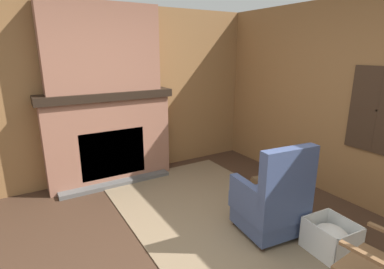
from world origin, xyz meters
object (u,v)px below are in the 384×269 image
laundry_basket (331,237)px  oil_lamp_vase (79,85)px  firewood_stack (269,187)px  storage_case (114,87)px  armchair (272,203)px

laundry_basket → oil_lamp_vase: (-2.82, -1.67, 1.30)m
firewood_stack → laundry_basket: bearing=-17.6°
firewood_stack → storage_case: bearing=-135.9°
storage_case → firewood_stack: bearing=44.1°
armchair → oil_lamp_vase: 2.90m
firewood_stack → laundry_basket: 1.26m
laundry_basket → armchair: bearing=-151.5°
oil_lamp_vase → armchair: bearing=31.1°
laundry_basket → storage_case: storage_case is taller
laundry_basket → storage_case: bearing=-157.2°
firewood_stack → laundry_basket: laundry_basket is taller
laundry_basket → storage_case: (-2.82, -1.19, 1.24)m
storage_case → oil_lamp_vase: bearing=-90.0°
oil_lamp_vase → storage_case: size_ratio=1.28×
firewood_stack → oil_lamp_vase: oil_lamp_vase is taller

